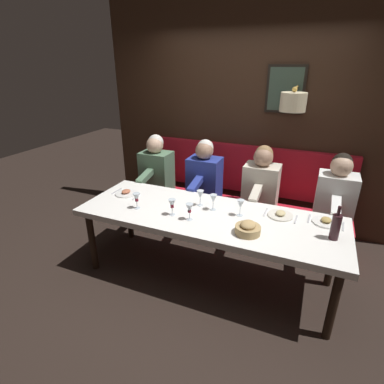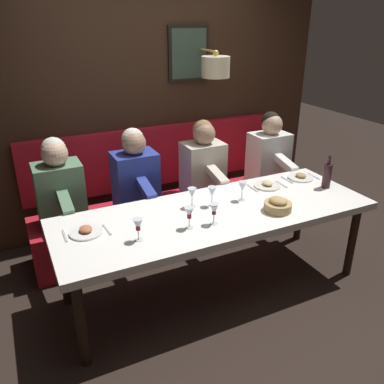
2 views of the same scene
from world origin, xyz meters
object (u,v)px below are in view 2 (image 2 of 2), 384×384
wine_glass_1 (214,210)px  wine_glass_5 (192,194)px  diner_middle (135,173)px  diner_nearest (269,151)px  bread_bowl (278,205)px  wine_glass_3 (138,225)px  wine_glass_0 (189,213)px  wine_glass_2 (242,187)px  dining_table (216,218)px  diner_near (203,162)px  wine_glass_4 (212,192)px  wine_bottle (327,175)px  diner_far (59,186)px

wine_glass_1 → wine_glass_5: same height
diner_middle → diner_nearest: bearing=-90.0°
bread_bowl → wine_glass_3: bearing=87.6°
wine_glass_0 → wine_glass_3: bearing=91.2°
wine_glass_2 → wine_glass_5: 0.44m
dining_table → bread_bowl: 0.50m
diner_near → wine_glass_5: bearing=146.8°
diner_nearest → wine_glass_5: 1.48m
wine_glass_3 → wine_glass_4: same height
diner_nearest → bread_bowl: diner_nearest is taller
wine_glass_5 → wine_bottle: bearing=-97.4°
wine_glass_5 → diner_far: bearing=51.6°
wine_glass_2 → wine_bottle: 0.83m
diner_near → wine_bottle: size_ratio=2.64×
diner_far → wine_glass_3: (-1.04, -0.36, 0.04)m
diner_nearest → wine_glass_0: diner_nearest is taller
wine_glass_4 → bread_bowl: size_ratio=0.75×
wine_glass_3 → bread_bowl: wine_glass_3 is taller
diner_far → wine_glass_1: diner_far is taller
diner_nearest → diner_far: bearing=90.0°
diner_nearest → wine_glass_3: size_ratio=4.82×
wine_glass_2 → wine_glass_3: same height
diner_far → wine_bottle: bearing=-112.3°
wine_glass_2 → wine_bottle: wine_bottle is taller
bread_bowl → wine_glass_0: bearing=85.7°
diner_middle → wine_glass_1: (-1.06, -0.26, 0.04)m
wine_glass_2 → diner_nearest: bearing=-46.9°
diner_nearest → wine_glass_0: 1.78m
wine_glass_2 → diner_far: bearing=59.6°
diner_near → wine_glass_5: diner_near is taller
diner_nearest → diner_middle: 1.52m
diner_nearest → wine_glass_2: size_ratio=4.82×
wine_glass_2 → wine_bottle: bearing=-97.0°
diner_far → wine_glass_3: bearing=-160.9°
wine_glass_1 → wine_bottle: bearing=-82.5°
wine_glass_2 → wine_glass_0: bearing=111.8°
wine_glass_3 → diner_middle: bearing=-17.4°
wine_glass_0 → wine_glass_1: size_ratio=1.00×
wine_bottle → diner_middle: bearing=59.0°
dining_table → wine_glass_4: wine_glass_4 is taller
dining_table → wine_glass_1: (-0.18, 0.12, 0.18)m
diner_middle → bread_bowl: diner_middle is taller
wine_glass_0 → wine_bottle: (0.14, -1.43, 0.00)m
diner_middle → wine_glass_5: diner_middle is taller
wine_glass_0 → wine_glass_2: (0.24, -0.60, 0.00)m
wine_bottle → diner_nearest: bearing=-1.6°
diner_near → wine_glass_1: bearing=156.7°
wine_glass_1 → wine_glass_3: 0.58m
diner_middle → bread_bowl: size_ratio=3.60×
wine_glass_0 → wine_bottle: size_ratio=0.55×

